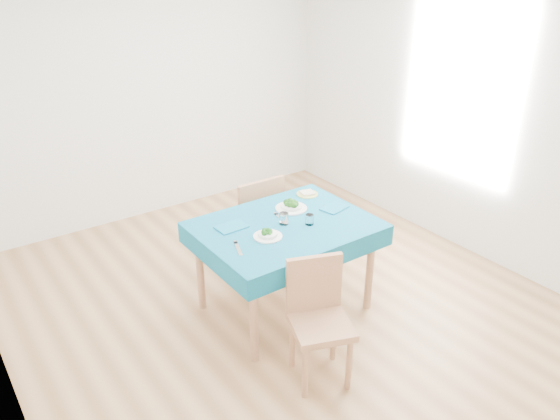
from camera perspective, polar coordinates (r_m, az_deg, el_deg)
room_shell at (r=3.93m, az=-0.00°, el=6.56°), size 4.02×4.52×2.73m
table at (r=4.30m, az=0.52°, el=-5.98°), size 1.30×0.99×0.76m
chair_near at (r=3.59m, az=4.33°, el=-11.39°), size 0.50×0.52×0.94m
chair_far at (r=4.92m, az=-3.22°, el=0.84°), size 0.46×0.51×1.14m
bowl_near at (r=3.91m, az=-1.28°, el=-2.44°), size 0.21×0.21×0.06m
bowl_far at (r=4.33m, az=1.18°, el=0.57°), size 0.25×0.25×0.08m
fork_near at (r=3.79m, az=-4.39°, el=-4.04°), size 0.09×0.20×0.00m
knife_near at (r=3.93m, az=-0.65°, el=-2.80°), size 0.09×0.18×0.00m
fork_far at (r=4.19m, az=0.10°, el=-0.89°), size 0.06×0.20×0.00m
knife_far at (r=4.36m, az=5.46°, el=0.08°), size 0.05×0.19×0.00m
napkin_near at (r=4.07m, az=-5.11°, el=-1.78°), size 0.23×0.16×0.01m
napkin_far at (r=4.37m, az=5.70°, el=0.21°), size 0.23×0.18×0.01m
tumbler_center at (r=4.09m, az=0.40°, el=-0.91°), size 0.07×0.07×0.09m
tumbler_side at (r=4.10m, az=3.10°, el=-1.00°), size 0.06×0.06×0.08m
side_plate at (r=4.61m, az=2.87°, el=1.67°), size 0.18×0.18×0.01m
bread_slice at (r=4.61m, az=2.87°, el=1.81°), size 0.13×0.13×0.02m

